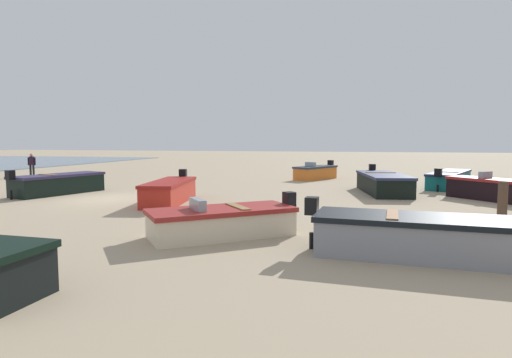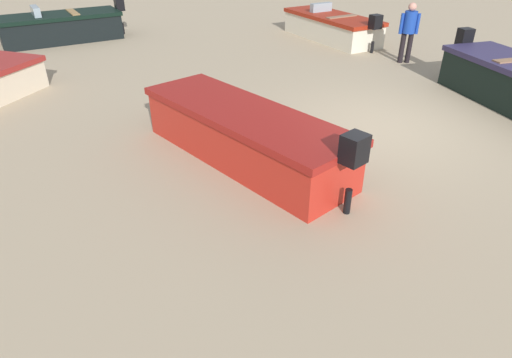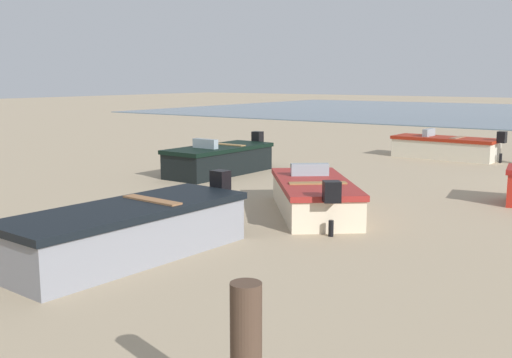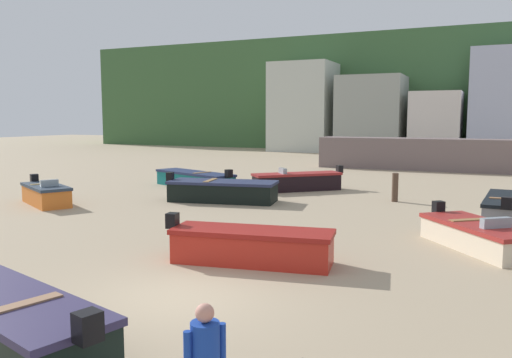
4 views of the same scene
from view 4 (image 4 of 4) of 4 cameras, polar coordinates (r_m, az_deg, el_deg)
The scene contains 16 objects.
ground_plane at distance 11.23m, azimuth -8.57°, elevation -12.69°, with size 160.00×160.00×0.00m, color tan.
headland_hill at distance 75.14m, azimuth 20.19°, elevation 8.54°, with size 90.00×32.00×13.26m, color #3A6035.
harbor_pier at distance 39.24m, azimuth 17.33°, elevation 2.64°, with size 14.11×2.40×2.26m, color #71605E.
townhouse_far_left at distance 59.61m, azimuth 5.38°, elevation 7.83°, with size 6.66×6.92×9.80m, color beige.
townhouse_left at distance 57.53m, azimuth 12.64°, elevation 6.90°, with size 6.70×6.88×8.11m, color #999E93.
townhouse_centre_left at distance 55.84m, azimuth 19.12°, elevation 5.78°, with size 4.85×5.46×6.32m, color silver.
townhouse_centre at distance 55.46m, azimuth 25.35°, elevation 7.57°, with size 5.80×5.16×10.31m, color #AEB5CE.
boat_orange_0 at distance 24.12m, azimuth -22.06°, elevation -1.57°, with size 3.53×2.70×1.17m.
boat_grey_1 at distance 20.78m, azimuth 26.00°, elevation -3.01°, with size 1.85×4.66×1.21m.
boat_black_3 at distance 23.26m, azimuth -3.69°, elevation -1.32°, with size 5.16×2.61×1.24m.
boat_red_4 at distance 13.43m, azimuth -0.49°, elevation -7.35°, with size 4.49×1.97×1.21m.
boat_black_5 at distance 26.72m, azimuth 4.54°, elevation -0.28°, with size 4.19×4.01×1.23m.
boat_teal_6 at distance 28.12m, azimuth -6.73°, elevation -0.05°, with size 5.49×3.18×1.16m.
boat_black_8 at distance 9.32m, azimuth -25.29°, elevation -14.29°, with size 4.58×2.53×1.25m.
boat_cream_10 at distance 16.17m, azimuth 23.26°, elevation -5.71°, with size 3.56×3.90×1.07m.
mooring_post_near_water at distance 23.95m, azimuth 15.01°, elevation -0.89°, with size 0.28×0.28×1.28m, color #4C372A.
Camera 4 is at (5.81, -8.86, 3.72)m, focal length 36.46 mm.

